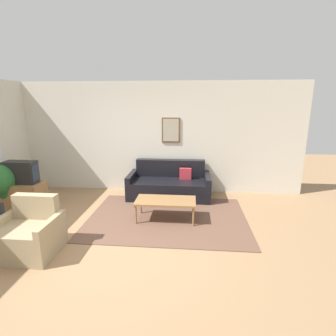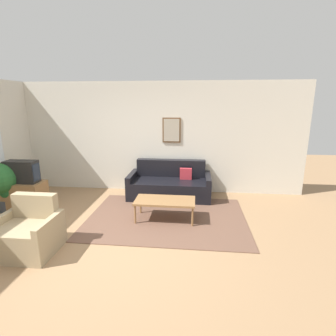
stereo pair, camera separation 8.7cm
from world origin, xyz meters
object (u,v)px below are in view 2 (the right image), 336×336
Objects in this scene: potted_plant_tall at (2,180)px; couch at (170,185)px; coffee_table at (165,201)px; armchair at (28,234)px; tv at (22,172)px.

couch is at bearing 20.80° from potted_plant_tall.
couch reaches higher than coffee_table.
couch is 1.29m from coffee_table.
couch is at bearing 67.30° from armchair.
couch is 3.54m from potted_plant_tall.
coffee_table is 2.33m from armchair.
coffee_table is 1.10× the size of potted_plant_tall.
armchair is (-1.93, -1.31, -0.09)m from coffee_table.
tv reaches higher than couch.
coffee_table is at bearing 47.55° from armchair.
coffee_table is 3.34m from potted_plant_tall.
tv is at bearing -159.29° from couch.
potted_plant_tall reaches higher than couch.
potted_plant_tall reaches higher than coffee_table.
tv is 1.89m from armchair.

